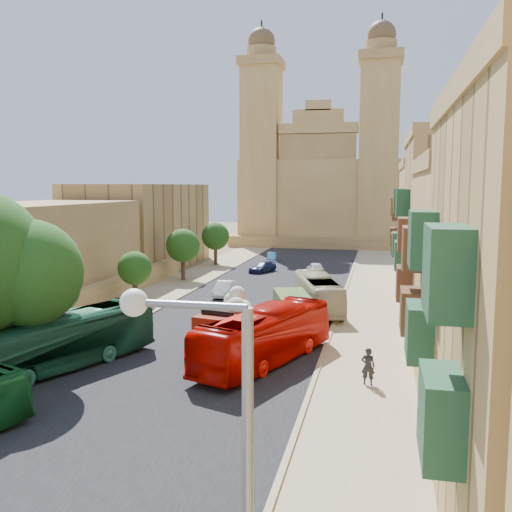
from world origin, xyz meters
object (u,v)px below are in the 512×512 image
at_px(streetlamp, 218,483).
at_px(olive_pickup, 292,308).
at_px(bus_cream_east, 318,293).
at_px(pedestrian_a, 368,366).
at_px(bus_green_north, 62,340).
at_px(car_white_a, 224,289).
at_px(red_truck, 229,324).
at_px(car_white_b, 315,268).
at_px(pedestrian_c, 342,311).
at_px(car_blue_a, 210,320).
at_px(church, 322,188).
at_px(street_tree_c, 183,246).
at_px(street_tree_b, 135,268).
at_px(street_tree_a, 55,290).
at_px(bus_red_east, 265,336).
at_px(car_blue_b, 272,257).
at_px(street_tree_d, 215,236).
at_px(car_dkblue, 263,267).
at_px(car_cream, 285,315).

bearing_deg(streetlamp, olive_pickup, 96.64).
bearing_deg(bus_cream_east, pedestrian_a, 87.94).
xyz_separation_m(bus_green_north, car_white_a, (3.10, 21.42, -0.89)).
bearing_deg(olive_pickup, red_truck, -107.17).
bearing_deg(car_white_b, pedestrian_c, 85.92).
distance_m(streetlamp, car_white_b, 55.32).
bearing_deg(bus_cream_east, car_blue_a, 33.05).
distance_m(church, street_tree_c, 44.17).
relative_size(street_tree_c, bus_green_north, 0.48).
bearing_deg(street_tree_b, street_tree_a, -90.00).
height_order(bus_red_east, car_blue_a, bus_red_east).
height_order(bus_cream_east, car_white_a, bus_cream_east).
height_order(car_white_a, pedestrian_c, pedestrian_c).
bearing_deg(street_tree_a, church, 81.46).
bearing_deg(street_tree_b, red_truck, -46.56).
xyz_separation_m(bus_cream_east, car_blue_b, (-9.27, 29.22, -0.86)).
height_order(bus_red_east, car_white_a, bus_red_east).
bearing_deg(street_tree_c, streetlamp, -69.73).
relative_size(street_tree_b, pedestrian_c, 2.61).
bearing_deg(street_tree_d, pedestrian_c, -57.20).
height_order(street_tree_a, car_dkblue, street_tree_a).
bearing_deg(church, olive_pickup, -86.10).
distance_m(streetlamp, car_blue_a, 30.20).
distance_m(streetlamp, bus_cream_east, 36.49).
height_order(car_white_b, pedestrian_a, pedestrian_a).
height_order(bus_green_north, pedestrian_a, bus_green_north).
bearing_deg(pedestrian_c, red_truck, -46.19).
xyz_separation_m(bus_red_east, bus_cream_east, (1.39, 14.12, -0.13)).
distance_m(street_tree_c, car_cream, 21.72).
height_order(street_tree_b, bus_red_east, street_tree_b).
height_order(street_tree_a, red_truck, street_tree_a).
height_order(street_tree_b, car_blue_a, street_tree_b).
distance_m(street_tree_d, olive_pickup, 31.41).
bearing_deg(car_dkblue, street_tree_b, -86.79).
bearing_deg(car_cream, church, -100.76).
bearing_deg(church, red_truck, -88.72).
bearing_deg(car_white_a, streetlamp, -77.42).
bearing_deg(street_tree_d, bus_green_north, -85.13).
height_order(street_tree_c, bus_green_north, street_tree_c).
bearing_deg(bus_green_north, car_cream, 74.04).
height_order(olive_pickup, pedestrian_c, olive_pickup).
bearing_deg(pedestrian_c, bus_green_north, -57.26).
height_order(olive_pickup, car_dkblue, olive_pickup).
bearing_deg(bus_cream_east, bus_green_north, 38.93).
bearing_deg(car_dkblue, street_tree_a, -79.31).
relative_size(street_tree_a, street_tree_b, 1.11).
distance_m(bus_red_east, car_white_a, 19.67).
relative_size(street_tree_b, bus_red_east, 0.40).
distance_m(pedestrian_a, pedestrian_c, 13.14).
distance_m(olive_pickup, car_blue_a, 6.24).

